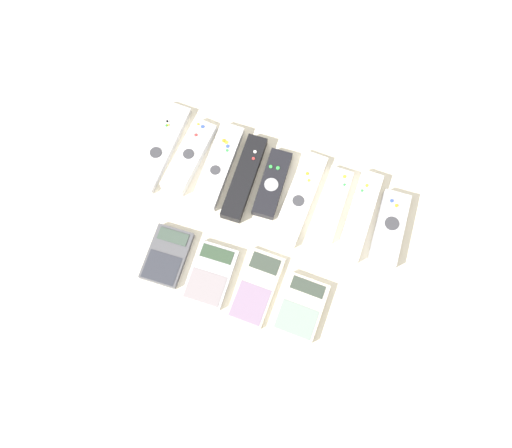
# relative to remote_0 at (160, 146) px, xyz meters

# --- Properties ---
(ground_plane) EXTENTS (3.00, 3.00, 0.00)m
(ground_plane) POSITION_rel_remote_0_xyz_m (0.27, -0.13, -0.01)
(ground_plane) COLOR beige
(remote_0) EXTENTS (0.06, 0.22, 0.02)m
(remote_0) POSITION_rel_remote_0_xyz_m (0.00, 0.00, 0.00)
(remote_0) COLOR #B7B7BC
(remote_0) RESTS_ON ground_plane
(remote_1) EXTENTS (0.06, 0.18, 0.03)m
(remote_1) POSITION_rel_remote_0_xyz_m (0.07, -0.00, 0.00)
(remote_1) COLOR white
(remote_1) RESTS_ON ground_plane
(remote_2) EXTENTS (0.06, 0.20, 0.03)m
(remote_2) POSITION_rel_remote_0_xyz_m (0.14, -0.00, 0.00)
(remote_2) COLOR silver
(remote_2) RESTS_ON ground_plane
(remote_3) EXTENTS (0.05, 0.20, 0.03)m
(remote_3) POSITION_rel_remote_0_xyz_m (0.21, -0.01, 0.00)
(remote_3) COLOR black
(remote_3) RESTS_ON ground_plane
(remote_4) EXTENTS (0.06, 0.16, 0.02)m
(remote_4) POSITION_rel_remote_0_xyz_m (0.27, 0.00, 0.00)
(remote_4) COLOR black
(remote_4) RESTS_ON ground_plane
(remote_5) EXTENTS (0.06, 0.22, 0.02)m
(remote_5) POSITION_rel_remote_0_xyz_m (0.33, -0.01, 0.00)
(remote_5) COLOR white
(remote_5) RESTS_ON ground_plane
(remote_6) EXTENTS (0.05, 0.17, 0.02)m
(remote_6) POSITION_rel_remote_0_xyz_m (0.40, 0.00, 0.00)
(remote_6) COLOR white
(remote_6) RESTS_ON ground_plane
(remote_7) EXTENTS (0.05, 0.20, 0.03)m
(remote_7) POSITION_rel_remote_0_xyz_m (0.47, -0.00, 0.00)
(remote_7) COLOR white
(remote_7) RESTS_ON ground_plane
(remote_8) EXTENTS (0.07, 0.16, 0.03)m
(remote_8) POSITION_rel_remote_0_xyz_m (0.53, -0.01, 0.00)
(remote_8) COLOR #B7B7BC
(remote_8) RESTS_ON ground_plane
(calculator_0) EXTENTS (0.09, 0.13, 0.02)m
(calculator_0) POSITION_rel_remote_0_xyz_m (0.12, -0.23, 0.00)
(calculator_0) COLOR #4C4C51
(calculator_0) RESTS_ON ground_plane
(calculator_1) EXTENTS (0.09, 0.13, 0.02)m
(calculator_1) POSITION_rel_remote_0_xyz_m (0.22, -0.23, 0.00)
(calculator_1) COLOR #B2B2B7
(calculator_1) RESTS_ON ground_plane
(calculator_2) EXTENTS (0.08, 0.15, 0.01)m
(calculator_2) POSITION_rel_remote_0_xyz_m (0.31, -0.22, -0.00)
(calculator_2) COLOR beige
(calculator_2) RESTS_ON ground_plane
(calculator_3) EXTENTS (0.09, 0.12, 0.02)m
(calculator_3) POSITION_rel_remote_0_xyz_m (0.41, -0.23, 0.00)
(calculator_3) COLOR beige
(calculator_3) RESTS_ON ground_plane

